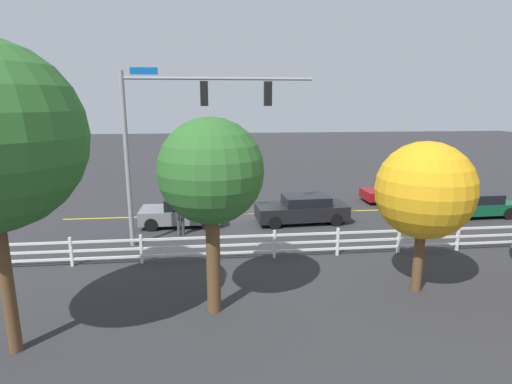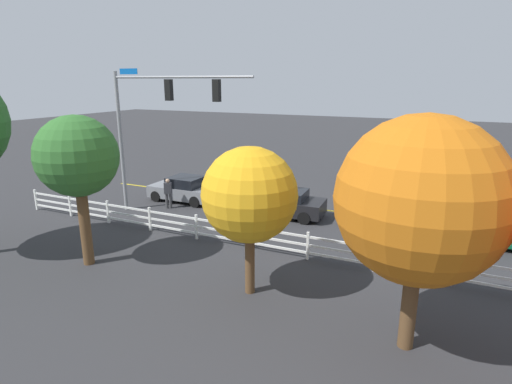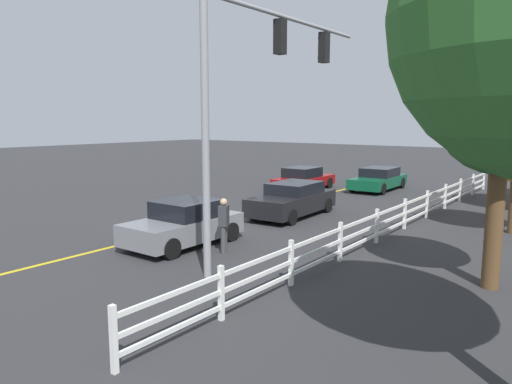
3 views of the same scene
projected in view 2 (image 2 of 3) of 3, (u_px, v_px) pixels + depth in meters
name	position (u px, v px, depth m)	size (l,w,h in m)	color
ground_plane	(251.00, 200.00, 24.48)	(120.00, 120.00, 0.00)	#2D2D30
lane_center_stripe	(316.00, 209.00, 22.86)	(28.00, 0.16, 0.01)	gold
signal_assembly	(153.00, 114.00, 20.51)	(7.88, 0.38, 7.48)	gray
car_0	(280.00, 203.00, 21.61)	(4.74, 2.17, 1.42)	black
car_1	(184.00, 189.00, 24.30)	(3.99, 2.01, 1.46)	slate
car_2	(485.00, 229.00, 17.93)	(4.75, 2.11, 1.30)	#0C4C2D
car_3	(425.00, 201.00, 22.05)	(4.48, 1.92, 1.34)	maroon
pedestrian	(168.00, 192.00, 22.76)	(0.47, 0.41, 1.69)	#3F3F42
white_rail_fence	(249.00, 235.00, 17.35)	(26.10, 0.10, 1.15)	white
tree_0	(421.00, 201.00, 10.01)	(4.22, 4.22, 6.21)	brown
tree_2	(77.00, 157.00, 14.98)	(2.99, 2.99, 5.75)	brown
tree_4	(250.00, 195.00, 13.02)	(3.09, 3.09, 4.96)	brown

